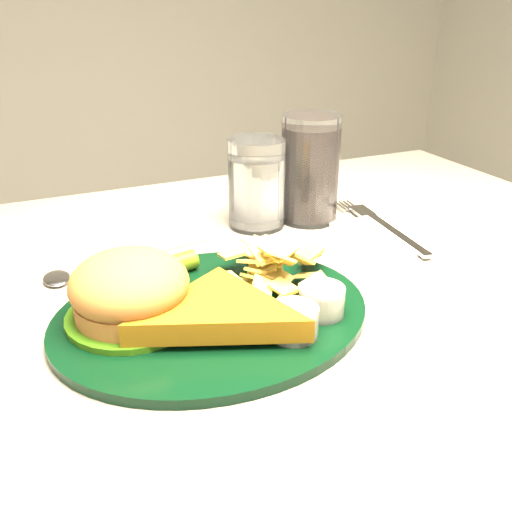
{
  "coord_description": "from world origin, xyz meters",
  "views": [
    {
      "loc": [
        -0.22,
        -0.56,
        1.06
      ],
      "look_at": [
        0.01,
        -0.05,
        0.8
      ],
      "focal_mm": 40.0,
      "sensor_mm": 36.0,
      "label": 1
    }
  ],
  "objects_px": {
    "dinner_plate": "(212,286)",
    "water_glass": "(257,184)",
    "cola_glass": "(310,169)",
    "table": "(237,506)",
    "fork_napkin": "(393,232)"
  },
  "relations": [
    {
      "from": "dinner_plate",
      "to": "cola_glass",
      "type": "bearing_deg",
      "value": 39.0
    },
    {
      "from": "dinner_plate",
      "to": "cola_glass",
      "type": "relative_size",
      "value": 2.15
    },
    {
      "from": "dinner_plate",
      "to": "fork_napkin",
      "type": "distance_m",
      "value": 0.33
    },
    {
      "from": "fork_napkin",
      "to": "water_glass",
      "type": "bearing_deg",
      "value": 149.6
    },
    {
      "from": "dinner_plate",
      "to": "fork_napkin",
      "type": "xyz_separation_m",
      "value": [
        0.31,
        0.1,
        -0.03
      ]
    },
    {
      "from": "cola_glass",
      "to": "fork_napkin",
      "type": "height_order",
      "value": "cola_glass"
    },
    {
      "from": "cola_glass",
      "to": "fork_napkin",
      "type": "xyz_separation_m",
      "value": [
        0.08,
        -0.11,
        -0.07
      ]
    },
    {
      "from": "dinner_plate",
      "to": "water_glass",
      "type": "distance_m",
      "value": 0.27
    },
    {
      "from": "dinner_plate",
      "to": "water_glass",
      "type": "xyz_separation_m",
      "value": [
        0.15,
        0.22,
        0.03
      ]
    },
    {
      "from": "table",
      "to": "dinner_plate",
      "type": "xyz_separation_m",
      "value": [
        -0.05,
        -0.07,
        0.41
      ]
    },
    {
      "from": "dinner_plate",
      "to": "fork_napkin",
      "type": "height_order",
      "value": "dinner_plate"
    },
    {
      "from": "table",
      "to": "dinner_plate",
      "type": "height_order",
      "value": "dinner_plate"
    },
    {
      "from": "table",
      "to": "fork_napkin",
      "type": "height_order",
      "value": "fork_napkin"
    },
    {
      "from": "water_glass",
      "to": "cola_glass",
      "type": "bearing_deg",
      "value": -6.55
    },
    {
      "from": "fork_napkin",
      "to": "dinner_plate",
      "type": "bearing_deg",
      "value": -155.34
    }
  ]
}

